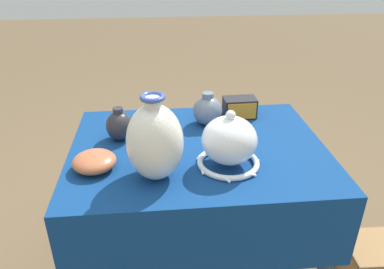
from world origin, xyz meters
name	(u,v)px	position (x,y,z in m)	size (l,w,h in m)	color
display_table	(198,166)	(0.00, -0.02, 0.67)	(1.04, 0.79, 0.75)	#38383D
vase_tall_bulbous	(155,142)	(-0.17, -0.21, 0.89)	(0.20, 0.20, 0.31)	white
vase_dome_bell	(229,143)	(0.10, -0.16, 0.84)	(0.24, 0.25, 0.23)	white
mosaic_tile_box	(240,108)	(0.23, 0.27, 0.80)	(0.15, 0.10, 0.09)	#232328
cup_wide_celadon	(157,138)	(-0.17, 0.01, 0.80)	(0.11, 0.11, 0.08)	#A8CCB7
bowl_shallow_terracotta	(94,161)	(-0.40, -0.13, 0.78)	(0.16, 0.16, 0.06)	#BC6642
jar_round_charcoal	(119,125)	(-0.32, 0.09, 0.81)	(0.11, 0.11, 0.14)	#2D2D33
jar_round_slate	(208,110)	(0.07, 0.20, 0.82)	(0.13, 0.13, 0.15)	slate
wooden_crate	(377,259)	(0.88, -0.09, 0.11)	(0.35, 0.27, 0.20)	#A37A4C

